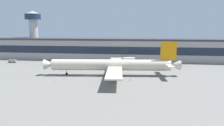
{
  "coord_description": "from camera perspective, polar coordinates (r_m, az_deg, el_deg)",
  "views": [
    {
      "loc": [
        23.4,
        -90.97,
        20.88
      ],
      "look_at": [
        9.57,
        6.18,
        5.0
      ],
      "focal_mm": 34.29,
      "sensor_mm": 36.0,
      "label": 1
    }
  ],
  "objects": [
    {
      "name": "terminal_building",
      "position": [
        144.12,
        -1.28,
        3.75
      ],
      "size": [
        176.22,
        19.05,
        14.4
      ],
      "color": "#9E9993",
      "rests_on": "ground_plane"
    },
    {
      "name": "traffic_cone_0",
      "position": [
        86.48,
        -15.09,
        -4.91
      ],
      "size": [
        0.45,
        0.45,
        0.56
      ],
      "primitive_type": "cone",
      "color": "#F2590C",
      "rests_on": "ground_plane"
    },
    {
      "name": "catering_truck",
      "position": [
        125.03,
        4.48,
        0.61
      ],
      "size": [
        7.6,
        5.58,
        4.15
      ],
      "color": "white",
      "rests_on": "ground_plane"
    },
    {
      "name": "pushback_tractor",
      "position": [
        129.1,
        -0.08,
        0.36
      ],
      "size": [
        5.22,
        5.24,
        1.75
      ],
      "color": "white",
      "rests_on": "ground_plane"
    },
    {
      "name": "traffic_cone_1",
      "position": [
        87.3,
        5.0,
        -4.46
      ],
      "size": [
        0.53,
        0.53,
        0.66
      ],
      "primitive_type": "cone",
      "color": "#F2590C",
      "rests_on": "ground_plane"
    },
    {
      "name": "follow_me_car",
      "position": [
        145.1,
        -25.04,
        0.48
      ],
      "size": [
        4.59,
        2.43,
        1.85
      ],
      "color": "gray",
      "rests_on": "ground_plane"
    },
    {
      "name": "control_tower",
      "position": [
        164.67,
        -20.2,
        8.53
      ],
      "size": [
        11.11,
        11.11,
        33.09
      ],
      "color": "#B7B7B2",
      "rests_on": "ground_plane"
    },
    {
      "name": "ground_plane",
      "position": [
        96.22,
        -6.18,
        -3.39
      ],
      "size": [
        600.0,
        600.0,
        0.0
      ],
      "primitive_type": "plane",
      "color": "slate"
    },
    {
      "name": "airliner",
      "position": [
        95.5,
        0.23,
        -0.53
      ],
      "size": [
        61.04,
        52.76,
        15.14
      ],
      "color": "beige",
      "rests_on": "ground_plane"
    }
  ]
}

